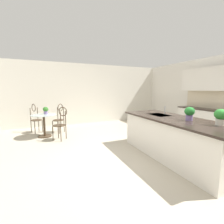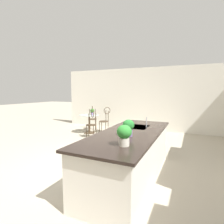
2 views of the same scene
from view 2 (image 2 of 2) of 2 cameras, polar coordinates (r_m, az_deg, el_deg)
The scene contains 11 objects.
ground_plane at distance 4.27m, azimuth -4.38°, elevation -16.57°, with size 40.00×40.00×0.00m, color #B2A893.
wall_left_window at distance 7.94m, azimuth 10.60°, elevation 4.07°, with size 0.12×7.80×2.70m, color silver.
kitchen_island at distance 3.53m, azimuth 5.64°, elevation -13.59°, with size 2.80×1.06×0.92m.
bistro_table at distance 7.28m, azimuth -7.25°, elevation -3.23°, with size 0.80×0.80×0.74m.
chair_near_window at distance 6.51m, azimuth -6.54°, elevation -3.26°, with size 0.53×0.53×1.04m.
chair_by_island at distance 7.35m, azimuth -2.25°, elevation -2.10°, with size 0.54×0.54×1.04m.
chair_toward_desk at distance 8.01m, azimuth -6.29°, elevation -1.42°, with size 0.52×0.51×1.04m.
sink_faucet at distance 3.84m, azimuth 10.94°, elevation -3.25°, with size 0.02×0.02×0.22m, color #B2B5BA.
potted_plant_on_table at distance 7.29m, azimuth -6.32°, elevation 0.22°, with size 0.17×0.17×0.24m.
potted_plant_counter_near at distance 3.06m, azimuth 5.27°, elevation -4.66°, with size 0.20×0.20×0.28m.
potted_plant_counter_far at distance 2.51m, azimuth 3.94°, elevation -6.97°, with size 0.21×0.21×0.30m.
Camera 2 is at (3.43, 1.91, 1.67)m, focal length 28.65 mm.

